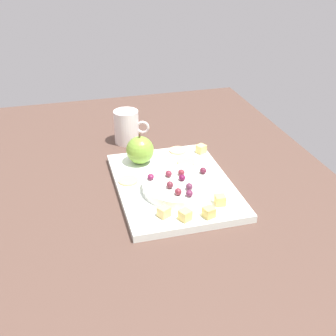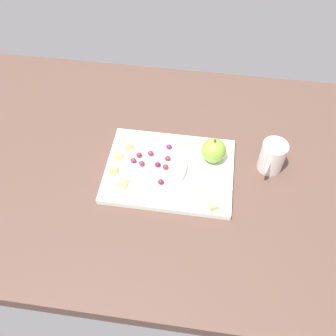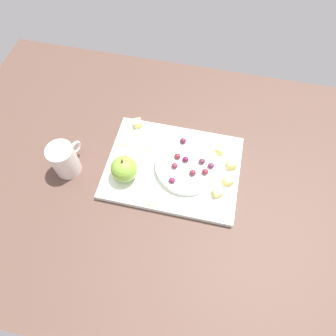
{
  "view_description": "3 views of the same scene",
  "coord_description": "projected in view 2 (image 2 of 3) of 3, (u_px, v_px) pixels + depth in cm",
  "views": [
    {
      "loc": [
        85.16,
        -22.82,
        62.04
      ],
      "look_at": [
        -3.95,
        1.15,
        10.87
      ],
      "focal_mm": 46.81,
      "sensor_mm": 36.0,
      "label": 1
    },
    {
      "loc": [
        -13.07,
        69.85,
        95.68
      ],
      "look_at": [
        -3.7,
        4.11,
        9.08
      ],
      "focal_mm": 40.84,
      "sensor_mm": 36.0,
      "label": 2
    },
    {
      "loc": [
        3.79,
        -38.95,
        80.8
      ],
      "look_at": [
        -4.86,
        0.39,
        9.0
      ],
      "focal_mm": 32.21,
      "sensor_mm": 36.0,
      "label": 3
    }
  ],
  "objects": [
    {
      "name": "cheese_cube_4",
      "position": [
        129.0,
        146.0,
        1.16
      ],
      "size": [
        3.11,
        3.11,
        2.28
      ],
      "primitive_type": "cube",
      "rotation": [
        0.0,
        0.0,
        0.51
      ],
      "color": "#F0CC75",
      "rests_on": "platter"
    },
    {
      "name": "grape_5",
      "position": [
        168.0,
        158.0,
        1.1
      ],
      "size": [
        1.77,
        1.6,
        1.55
      ],
      "primitive_type": "ellipsoid",
      "color": "maroon",
      "rests_on": "serving_dish"
    },
    {
      "name": "grape_7",
      "position": [
        166.0,
        167.0,
        1.09
      ],
      "size": [
        1.77,
        1.6,
        1.47
      ],
      "primitive_type": "ellipsoid",
      "color": "maroon",
      "rests_on": "serving_dish"
    },
    {
      "name": "grape_8",
      "position": [
        169.0,
        147.0,
        1.13
      ],
      "size": [
        1.77,
        1.6,
        1.42
      ],
      "primitive_type": "ellipsoid",
      "color": "maroon",
      "rests_on": "serving_dish"
    },
    {
      "name": "apple_whole",
      "position": [
        214.0,
        150.0,
        1.11
      ],
      "size": [
        7.34,
        7.34,
        7.34
      ],
      "primitive_type": "sphere",
      "color": "#7DAA38",
      "rests_on": "platter"
    },
    {
      "name": "cheese_cube_0",
      "position": [
        118.0,
        156.0,
        1.13
      ],
      "size": [
        3.07,
        3.07,
        2.28
      ],
      "primitive_type": "cube",
      "rotation": [
        0.0,
        0.0,
        0.47
      ],
      "color": "#ECCC6C",
      "rests_on": "platter"
    },
    {
      "name": "cheese_cube_3",
      "position": [
        113.0,
        169.0,
        1.1
      ],
      "size": [
        2.86,
        2.86,
        2.28
      ],
      "primitive_type": "cube",
      "rotation": [
        0.0,
        0.0,
        0.3
      ],
      "color": "#E3C866",
      "rests_on": "platter"
    },
    {
      "name": "cheese_cube_2",
      "position": [
        213.0,
        206.0,
        1.03
      ],
      "size": [
        3.08,
        3.08,
        2.28
      ],
      "primitive_type": "cube",
      "rotation": [
        0.0,
        0.0,
        0.48
      ],
      "color": "#EED276",
      "rests_on": "platter"
    },
    {
      "name": "grape_2",
      "position": [
        158.0,
        165.0,
        1.09
      ],
      "size": [
        1.77,
        1.6,
        1.42
      ],
      "primitive_type": "ellipsoid",
      "color": "maroon",
      "rests_on": "serving_dish"
    },
    {
      "name": "cracker_2",
      "position": [
        185.0,
        142.0,
        1.18
      ],
      "size": [
        4.96,
        4.96,
        0.4
      ],
      "primitive_type": "cylinder",
      "color": "#D7B57A",
      "rests_on": "platter"
    },
    {
      "name": "cup",
      "position": [
        272.0,
        157.0,
        1.11
      ],
      "size": [
        7.27,
        10.24,
        9.94
      ],
      "color": "silver",
      "rests_on": "table"
    },
    {
      "name": "cracker_0",
      "position": [
        223.0,
        191.0,
        1.07
      ],
      "size": [
        4.96,
        4.96,
        0.4
      ],
      "primitive_type": "cylinder",
      "color": "#DEB380",
      "rests_on": "platter"
    },
    {
      "name": "grape_1",
      "position": [
        142.0,
        163.0,
        1.09
      ],
      "size": [
        1.77,
        1.6,
        1.64
      ],
      "primitive_type": "ellipsoid",
      "color": "#5F2A42",
      "rests_on": "serving_dish"
    },
    {
      "name": "table",
      "position": [
        158.0,
        169.0,
        1.17
      ],
      "size": [
        145.65,
        91.22,
        4.92
      ],
      "primitive_type": "cube",
      "color": "brown",
      "rests_on": "ground"
    },
    {
      "name": "cheese_cube_1",
      "position": [
        123.0,
        182.0,
        1.08
      ],
      "size": [
        2.55,
        2.55,
        2.28
      ],
      "primitive_type": "cube",
      "rotation": [
        0.0,
        0.0,
        1.44
      ],
      "color": "#ECC46A",
      "rests_on": "platter"
    },
    {
      "name": "grape_0",
      "position": [
        151.0,
        152.0,
        1.12
      ],
      "size": [
        1.77,
        1.6,
        1.68
      ],
      "primitive_type": "ellipsoid",
      "color": "maroon",
      "rests_on": "serving_dish"
    },
    {
      "name": "platter",
      "position": [
        169.0,
        171.0,
        1.13
      ],
      "size": [
        37.24,
        27.55,
        1.8
      ],
      "primitive_type": "cube",
      "color": "white",
      "rests_on": "table"
    },
    {
      "name": "grape_3",
      "position": [
        161.0,
        182.0,
        1.05
      ],
      "size": [
        1.77,
        1.6,
        1.53
      ],
      "primitive_type": "ellipsoid",
      "color": "maroon",
      "rests_on": "serving_dish"
    },
    {
      "name": "cracker_1",
      "position": [
        197.0,
        189.0,
        1.07
      ],
      "size": [
        4.96,
        4.96,
        0.4
      ],
      "primitive_type": "cylinder",
      "color": "#DDB87A",
      "rests_on": "platter"
    },
    {
      "name": "apple_stem",
      "position": [
        215.0,
        141.0,
        1.08
      ],
      "size": [
        0.5,
        0.5,
        1.2
      ],
      "primitive_type": "cylinder",
      "color": "brown",
      "rests_on": "apple_whole"
    },
    {
      "name": "serving_dish",
      "position": [
        158.0,
        166.0,
        1.11
      ],
      "size": [
        17.72,
        17.72,
        2.23
      ],
      "primitive_type": "cylinder",
      "color": "white",
      "rests_on": "platter"
    },
    {
      "name": "grape_4",
      "position": [
        139.0,
        155.0,
        1.11
      ],
      "size": [
        1.77,
        1.6,
        1.59
      ],
      "primitive_type": "ellipsoid",
      "color": "maroon",
      "rests_on": "serving_dish"
    },
    {
      "name": "grape_6",
      "position": [
        133.0,
        160.0,
        1.1
      ],
      "size": [
        1.77,
        1.6,
        1.48
      ],
      "primitive_type": "ellipsoid",
      "color": "#642644",
      "rests_on": "serving_dish"
    }
  ]
}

